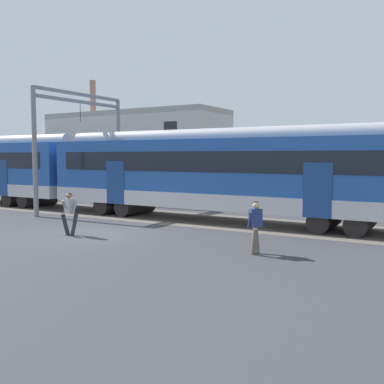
# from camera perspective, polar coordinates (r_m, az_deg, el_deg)

# --- Properties ---
(ground_plane) EXTENTS (160.00, 160.00, 0.00)m
(ground_plane) POSITION_cam_1_polar(r_m,az_deg,el_deg) (18.13, -12.34, -5.19)
(ground_plane) COLOR #38383D
(track_bed) EXTENTS (80.00, 4.40, 0.01)m
(track_bed) POSITION_cam_1_polar(r_m,az_deg,el_deg) (27.76, -17.17, -1.90)
(track_bed) COLOR #605951
(track_bed) RESTS_ON ground
(pedestrian_grey) EXTENTS (0.61, 0.61, 1.67)m
(pedestrian_grey) POSITION_cam_1_polar(r_m,az_deg,el_deg) (17.82, -15.29, -2.29)
(pedestrian_grey) COLOR #28282D
(pedestrian_grey) RESTS_ON ground
(pedestrian_navy) EXTENTS (0.50, 0.69, 1.67)m
(pedestrian_navy) POSITION_cam_1_polar(r_m,az_deg,el_deg) (14.07, 8.04, -3.86)
(pedestrian_navy) COLOR #6B6051
(pedestrian_navy) RESTS_ON ground
(catenary_gantry) EXTENTS (0.24, 6.64, 6.53)m
(catenary_gantry) POSITION_cam_1_polar(r_m,az_deg,el_deg) (25.96, -13.95, 7.25)
(catenary_gantry) COLOR gray
(catenary_gantry) RESTS_ON ground
(background_building) EXTENTS (14.43, 5.00, 9.20)m
(background_building) POSITION_cam_1_polar(r_m,az_deg,el_deg) (35.30, -7.23, 4.82)
(background_building) COLOR beige
(background_building) RESTS_ON ground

